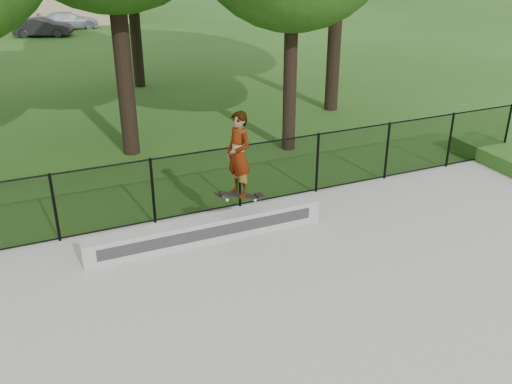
# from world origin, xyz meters

# --- Properties ---
(ground) EXTENTS (100.00, 100.00, 0.00)m
(ground) POSITION_xyz_m (0.00, 0.00, 0.00)
(ground) COLOR #264D15
(ground) RESTS_ON ground
(concrete_slab) EXTENTS (14.00, 12.00, 0.06)m
(concrete_slab) POSITION_xyz_m (0.00, 0.00, 0.03)
(concrete_slab) COLOR #A0A09B
(concrete_slab) RESTS_ON ground
(grind_ledge) EXTENTS (5.00, 0.40, 0.49)m
(grind_ledge) POSITION_xyz_m (-1.22, 4.70, 0.30)
(grind_ledge) COLOR #A9A9A4
(grind_ledge) RESTS_ON concrete_slab
(car_b) EXTENTS (3.21, 2.07, 1.09)m
(car_b) POSITION_xyz_m (-2.02, 32.03, 0.55)
(car_b) COLOR black
(car_b) RESTS_ON ground
(car_c) EXTENTS (3.38, 1.53, 1.06)m
(car_c) POSITION_xyz_m (-0.25, 34.42, 0.53)
(car_c) COLOR #ABB6C2
(car_c) RESTS_ON ground
(skater_airborne) EXTENTS (0.81, 0.71, 1.91)m
(skater_airborne) POSITION_xyz_m (-0.57, 4.51, 1.88)
(skater_airborne) COLOR black
(skater_airborne) RESTS_ON ground
(chainlink_fence) EXTENTS (16.06, 0.06, 1.50)m
(chainlink_fence) POSITION_xyz_m (0.00, 5.90, 0.81)
(chainlink_fence) COLOR black
(chainlink_fence) RESTS_ON concrete_slab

